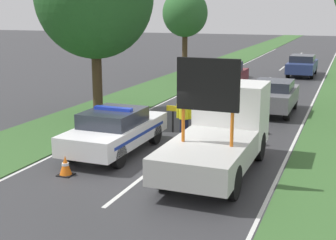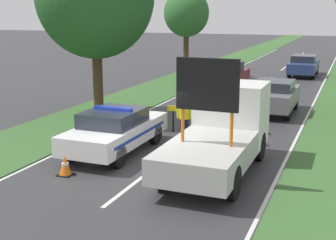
{
  "view_description": "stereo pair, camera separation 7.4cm",
  "coord_description": "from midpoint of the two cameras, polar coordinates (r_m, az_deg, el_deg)",
  "views": [
    {
      "loc": [
        5.18,
        -11.92,
        4.55
      ],
      "look_at": [
        -0.19,
        1.77,
        1.1
      ],
      "focal_mm": 50.0,
      "sensor_mm": 36.0,
      "label": 1
    },
    {
      "loc": [
        5.25,
        -11.9,
        4.55
      ],
      "look_at": [
        -0.19,
        1.77,
        1.1
      ],
      "focal_mm": 50.0,
      "sensor_mm": 36.0,
      "label": 2
    }
  ],
  "objects": [
    {
      "name": "traffic_cone_behind_barrier",
      "position": [
        16.42,
        11.0,
        -1.84
      ],
      "size": [
        0.53,
        0.53,
        0.73
      ],
      "color": "black",
      "rests_on": "ground"
    },
    {
      "name": "road_barrier",
      "position": [
        17.45,
        3.77,
        0.9
      ],
      "size": [
        2.46,
        0.08,
        1.03
      ],
      "rotation": [
        0.0,
        0.0,
        0.12
      ],
      "color": "black",
      "rests_on": "ground"
    },
    {
      "name": "traffic_cone_near_police",
      "position": [
        19.1,
        -3.03,
        0.25
      ],
      "size": [
        0.4,
        0.4,
        0.56
      ],
      "color": "black",
      "rests_on": "ground"
    },
    {
      "name": "pedestrian_civilian",
      "position": [
        16.75,
        3.85,
        0.77
      ],
      "size": [
        0.58,
        0.37,
        1.62
      ],
      "rotation": [
        0.0,
        0.0,
        0.31
      ],
      "color": "#232326",
      "rests_on": "ground"
    },
    {
      "name": "work_truck",
      "position": [
        13.72,
        6.65,
        -1.29
      ],
      "size": [
        2.07,
        5.33,
        3.38
      ],
      "rotation": [
        0.0,
        0.0,
        3.07
      ],
      "color": "white",
      "rests_on": "ground"
    },
    {
      "name": "queued_car_hatch_blue",
      "position": [
        34.84,
        16.27,
        6.45
      ],
      "size": [
        1.82,
        4.59,
        1.48
      ],
      "rotation": [
        0.0,
        0.0,
        3.14
      ],
      "color": "navy",
      "rests_on": "ground"
    },
    {
      "name": "ground_plane",
      "position": [
        13.78,
        -1.84,
        -6.1
      ],
      "size": [
        160.0,
        160.0,
        0.0
      ],
      "primitive_type": "plane",
      "color": "#333335"
    },
    {
      "name": "queued_car_wagon_maroon",
      "position": [
        28.44,
        7.27,
        5.5
      ],
      "size": [
        1.89,
        4.27,
        1.56
      ],
      "rotation": [
        0.0,
        0.0,
        3.14
      ],
      "color": "maroon",
      "rests_on": "ground"
    },
    {
      "name": "traffic_cone_centre_front",
      "position": [
        17.96,
        11.77,
        -0.91
      ],
      "size": [
        0.37,
        0.37,
        0.52
      ],
      "color": "black",
      "rests_on": "ground"
    },
    {
      "name": "traffic_cone_lane_edge",
      "position": [
        18.76,
        6.81,
        0.03
      ],
      "size": [
        0.45,
        0.45,
        0.62
      ],
      "color": "black",
      "rests_on": "ground"
    },
    {
      "name": "queued_car_suv_grey",
      "position": [
        21.69,
        12.91,
        2.89
      ],
      "size": [
        1.83,
        3.99,
        1.5
      ],
      "rotation": [
        0.0,
        0.0,
        3.14
      ],
      "color": "slate",
      "rests_on": "ground"
    },
    {
      "name": "lane_markings",
      "position": [
        26.94,
        10.26,
        3.27
      ],
      "size": [
        7.15,
        62.87,
        0.01
      ],
      "color": "silver",
      "rests_on": "ground"
    },
    {
      "name": "traffic_cone_near_truck",
      "position": [
        13.57,
        -12.27,
        -5.44
      ],
      "size": [
        0.41,
        0.41,
        0.57
      ],
      "color": "black",
      "rests_on": "ground"
    },
    {
      "name": "police_car",
      "position": [
        15.35,
        -6.28,
        -1.2
      ],
      "size": [
        1.85,
        4.57,
        1.54
      ],
      "rotation": [
        0.0,
        0.0,
        0.04
      ],
      "color": "white",
      "rests_on": "ground"
    },
    {
      "name": "roadside_tree_near_left",
      "position": [
        32.94,
        2.32,
        12.84
      ],
      "size": [
        3.11,
        3.11,
        6.02
      ],
      "color": "#42301E",
      "rests_on": "ground"
    },
    {
      "name": "grass_verge_left",
      "position": [
        33.93,
        3.3,
        5.5
      ],
      "size": [
        3.55,
        120.0,
        0.03
      ],
      "color": "#38602D",
      "rests_on": "ground"
    },
    {
      "name": "police_officer",
      "position": [
        16.56,
        2.14,
        0.68
      ],
      "size": [
        0.58,
        0.37,
        1.62
      ],
      "rotation": [
        0.0,
        0.0,
        2.98
      ],
      "color": "#191E38",
      "rests_on": "ground"
    }
  ]
}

